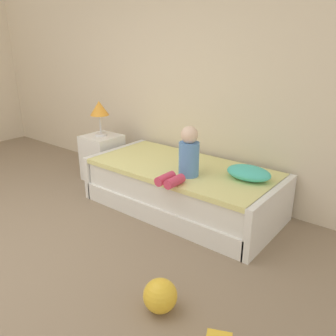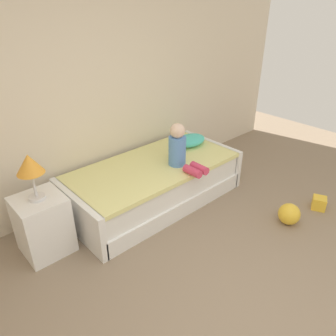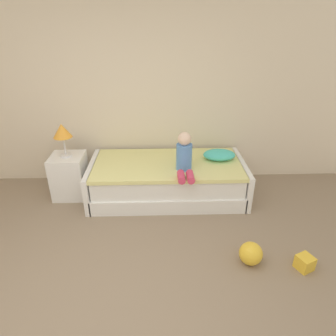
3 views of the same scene
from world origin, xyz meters
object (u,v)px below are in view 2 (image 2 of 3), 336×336
object	(u,v)px
bed	(154,183)
table_lamp	(30,166)
toy_ball	(289,214)
toy_block	(319,203)
nightstand	(43,225)
child_figure	(180,149)
pillow	(190,140)

from	to	relation	value
bed	table_lamp	world-z (taller)	table_lamp
toy_ball	toy_block	xyz separation A→B (m)	(0.52, -0.10, -0.04)
toy_block	nightstand	bearing A→B (deg)	150.86
child_figure	bed	bearing A→B (deg)	132.13
child_figure	toy_ball	xyz separation A→B (m)	(0.60, -1.12, -0.59)
nightstand	pillow	distance (m)	2.08
table_lamp	pillow	xyz separation A→B (m)	(2.07, 0.05, -0.37)
bed	table_lamp	distance (m)	1.52
nightstand	toy_ball	distance (m)	2.57
table_lamp	child_figure	distance (m)	1.60
bed	nightstand	size ratio (longest dim) A/B	3.52
nightstand	table_lamp	world-z (taller)	table_lamp
child_figure	pillow	xyz separation A→B (m)	(0.51, 0.33, -0.14)
toy_ball	toy_block	world-z (taller)	toy_ball
nightstand	bed	bearing A→B (deg)	-1.98
nightstand	toy_ball	world-z (taller)	nightstand
table_lamp	child_figure	size ratio (longest dim) A/B	0.88
nightstand	toy_block	bearing A→B (deg)	-29.14
nightstand	pillow	world-z (taller)	pillow
nightstand	toy_ball	size ratio (longest dim) A/B	2.52
table_lamp	pillow	bearing A→B (deg)	1.48
bed	toy_block	xyz separation A→B (m)	(1.33, -1.45, -0.17)
child_figure	toy_block	distance (m)	1.77
toy_ball	child_figure	bearing A→B (deg)	118.20
table_lamp	child_figure	bearing A→B (deg)	-10.02
bed	toy_ball	bearing A→B (deg)	-59.09
pillow	toy_block	distance (m)	1.73
bed	pillow	bearing A→B (deg)	7.94
table_lamp	child_figure	world-z (taller)	table_lamp
table_lamp	toy_block	distance (m)	3.18
nightstand	toy_ball	xyz separation A→B (m)	(2.16, -1.39, -0.18)
pillow	nightstand	bearing A→B (deg)	-178.52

